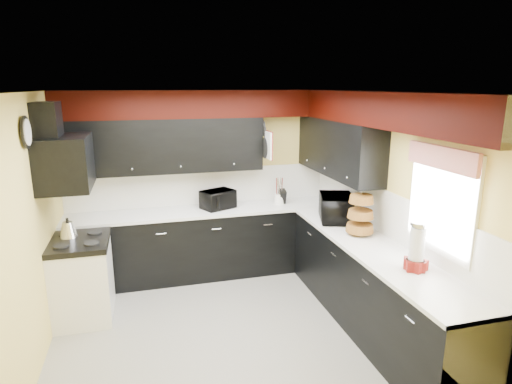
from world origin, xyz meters
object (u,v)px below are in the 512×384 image
Objects in this scene: utensil_crock at (279,199)px; kettle at (68,229)px; microwave at (336,208)px; knife_block at (282,197)px; toaster_oven at (218,199)px.

kettle is at bearing -166.97° from utensil_crock.
utensil_crock is (-0.44, 0.90, -0.08)m from microwave.
microwave is at bearing -63.38° from knife_block.
toaster_oven reaches higher than knife_block.
kettle is (-1.81, -0.63, -0.06)m from toaster_oven.
microwave is 1.00m from utensil_crock.
knife_block reaches higher than utensil_crock.
utensil_crock is 0.72× the size of knife_block.
microwave reaches higher than kettle.
microwave is at bearing -5.10° from kettle.
microwave reaches higher than utensil_crock.
knife_block is at bearing 12.85° from kettle.
microwave is (1.31, -0.91, 0.03)m from toaster_oven.
toaster_oven is at bearing 19.17° from kettle.
knife_block is 2.78m from kettle.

